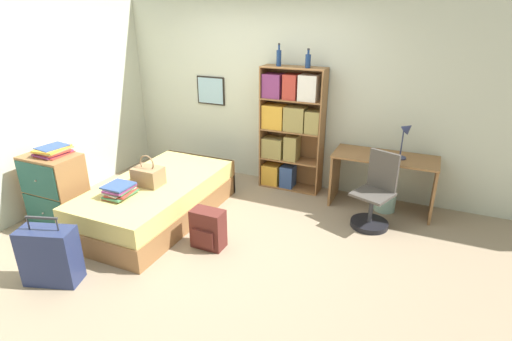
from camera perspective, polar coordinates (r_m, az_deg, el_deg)
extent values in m
plane|color=gray|center=(4.74, -6.50, -8.37)|extent=(14.00, 14.00, 0.00)
cube|color=beige|center=(5.73, 1.69, 11.11)|extent=(10.00, 0.06, 2.60)
cube|color=black|center=(6.10, -6.47, 11.27)|extent=(0.45, 0.02, 0.41)
cube|color=#99C1D6|center=(6.09, -6.53, 11.25)|extent=(0.41, 0.01, 0.37)
cube|color=beige|center=(5.70, -27.17, 8.63)|extent=(0.06, 10.00, 2.60)
cube|color=olive|center=(5.05, -13.84, -5.17)|extent=(1.08, 2.05, 0.26)
cube|color=tan|center=(4.95, -14.09, -2.70)|extent=(1.05, 2.02, 0.22)
cube|color=olive|center=(5.75, -7.96, -0.09)|extent=(1.08, 0.04, 0.48)
cube|color=#93704C|center=(4.80, -15.14, -0.80)|extent=(0.33, 0.24, 0.21)
torus|color=#93704C|center=(4.74, -15.34, 1.01)|extent=(0.20, 0.02, 0.20)
cube|color=#B2382D|center=(4.64, -19.03, -3.37)|extent=(0.23, 0.31, 0.02)
cube|color=#427A4C|center=(4.62, -18.79, -3.20)|extent=(0.24, 0.34, 0.02)
cube|color=#B2382D|center=(4.62, -18.73, -2.96)|extent=(0.28, 0.33, 0.02)
cube|color=silver|center=(4.63, -18.98, -2.73)|extent=(0.24, 0.32, 0.01)
cube|color=#427A4C|center=(4.62, -18.85, -2.58)|extent=(0.25, 0.29, 0.02)
cube|color=#7A336B|center=(4.60, -18.90, -2.41)|extent=(0.25, 0.32, 0.02)
cube|color=beige|center=(4.61, -19.03, -2.19)|extent=(0.22, 0.29, 0.01)
cube|color=#334C84|center=(4.61, -19.09, -2.05)|extent=(0.28, 0.29, 0.02)
cube|color=navy|center=(4.22, -27.35, -10.78)|extent=(0.55, 0.38, 0.56)
cylinder|color=#2D2D33|center=(4.13, -29.78, -6.53)|extent=(0.01, 0.01, 0.12)
cylinder|color=#2D2D33|center=(3.98, -26.53, -6.94)|extent=(0.01, 0.01, 0.12)
cube|color=#2D2D33|center=(4.03, -28.33, -5.98)|extent=(0.29, 0.11, 0.02)
cube|color=olive|center=(5.24, -26.63, -2.44)|extent=(0.63, 0.42, 0.85)
cube|color=#1E4C42|center=(5.20, -28.04, -5.37)|extent=(0.59, 0.01, 0.39)
sphere|color=#B2A893|center=(5.19, -28.14, -5.42)|extent=(0.02, 0.02, 0.02)
cube|color=#1E4C42|center=(5.04, -28.86, -1.25)|extent=(0.59, 0.01, 0.39)
sphere|color=#B2A893|center=(5.04, -28.96, -1.30)|extent=(0.02, 0.02, 0.02)
cube|color=#B2382D|center=(5.10, -26.82, 2.13)|extent=(0.30, 0.33, 0.01)
cube|color=#7A336B|center=(5.10, -27.04, 2.29)|extent=(0.30, 0.36, 0.02)
cube|color=#B2382D|center=(5.08, -27.08, 2.46)|extent=(0.32, 0.31, 0.02)
cube|color=#99894C|center=(5.09, -27.05, 2.68)|extent=(0.30, 0.35, 0.01)
cube|color=gold|center=(5.08, -27.14, 2.83)|extent=(0.31, 0.37, 0.02)
cube|color=#334C84|center=(5.09, -27.13, 3.04)|extent=(0.28, 0.33, 0.01)
cube|color=olive|center=(5.65, 1.09, 6.25)|extent=(0.02, 0.30, 1.70)
cube|color=olive|center=(5.39, 9.39, 5.18)|extent=(0.02, 0.30, 1.70)
cube|color=olive|center=(5.64, 5.64, 6.12)|extent=(0.86, 0.01, 1.70)
cube|color=olive|center=(5.80, 4.87, -2.26)|extent=(0.82, 0.30, 0.02)
cube|color=olive|center=(5.64, 5.00, 1.60)|extent=(0.82, 0.30, 0.02)
cube|color=olive|center=(5.51, 5.15, 5.74)|extent=(0.82, 0.30, 0.02)
cube|color=olive|center=(5.40, 5.30, 10.07)|extent=(0.82, 0.30, 0.02)
cube|color=olive|center=(5.33, 5.47, 14.45)|extent=(0.82, 0.30, 0.02)
cube|color=gold|center=(5.81, 2.27, -0.46)|extent=(0.24, 0.22, 0.29)
cube|color=#334C84|center=(5.73, 4.60, -0.76)|extent=(0.18, 0.22, 0.31)
cube|color=#99894C|center=(5.66, 2.55, 3.34)|extent=(0.29, 0.22, 0.28)
cube|color=#99894C|center=(5.56, 5.17, 3.26)|extent=(0.18, 0.22, 0.34)
cube|color=gold|center=(5.53, 2.65, 7.73)|extent=(0.30, 0.22, 0.33)
cube|color=#99894C|center=(5.43, 5.67, 7.39)|extent=(0.28, 0.22, 0.33)
cube|color=#99894C|center=(5.36, 8.26, 6.91)|extent=(0.19, 0.22, 0.30)
cube|color=#7A336B|center=(5.45, 2.51, 12.03)|extent=(0.25, 0.22, 0.32)
cube|color=#B2382D|center=(5.36, 5.08, 11.85)|extent=(0.18, 0.22, 0.32)
cube|color=silver|center=(5.29, 7.59, 11.65)|extent=(0.24, 0.22, 0.33)
cylinder|color=navy|center=(5.36, 3.28, 15.73)|extent=(0.06, 0.06, 0.20)
cylinder|color=navy|center=(5.35, 3.31, 17.13)|extent=(0.03, 0.03, 0.06)
cylinder|color=#232328|center=(5.35, 3.32, 17.59)|extent=(0.03, 0.03, 0.02)
cylinder|color=navy|center=(5.23, 7.44, 15.24)|extent=(0.07, 0.07, 0.17)
cylinder|color=navy|center=(5.22, 7.50, 16.42)|extent=(0.03, 0.03, 0.05)
cylinder|color=#232328|center=(5.22, 7.52, 16.81)|extent=(0.03, 0.03, 0.02)
cube|color=olive|center=(5.19, 18.00, 1.83)|extent=(1.26, 0.55, 0.02)
cube|color=olive|center=(5.40, 11.19, -0.71)|extent=(0.03, 0.51, 0.68)
cube|color=olive|center=(5.30, 24.06, -2.73)|extent=(0.03, 0.51, 0.68)
cylinder|color=navy|center=(5.17, 19.86, 1.74)|extent=(0.15, 0.15, 0.02)
cylinder|color=navy|center=(5.11, 20.12, 3.65)|extent=(0.02, 0.02, 0.35)
cone|color=navy|center=(5.05, 20.91, 5.71)|extent=(0.16, 0.12, 0.16)
cylinder|color=black|center=(4.95, 15.85, -7.32)|extent=(0.44, 0.44, 0.06)
cylinder|color=#333338|center=(4.87, 16.06, -5.57)|extent=(0.05, 0.05, 0.40)
cube|color=#47423D|center=(4.78, 16.33, -3.28)|extent=(0.52, 0.52, 0.03)
cube|color=#47423D|center=(4.84, 17.72, 0.02)|extent=(0.35, 0.17, 0.46)
cube|color=#56231E|center=(4.33, -6.84, -8.24)|extent=(0.35, 0.20, 0.43)
cube|color=#56231E|center=(4.28, -7.59, -9.69)|extent=(0.25, 0.03, 0.19)
cylinder|color=#99C1B2|center=(5.35, 17.93, -4.26)|extent=(0.26, 0.26, 0.23)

